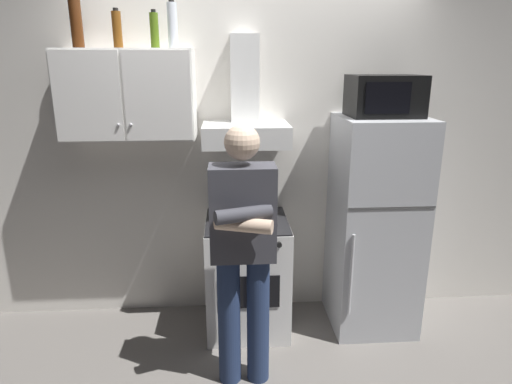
# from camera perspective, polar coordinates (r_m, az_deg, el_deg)

# --- Properties ---
(ground_plane) EXTENTS (7.00, 7.00, 0.00)m
(ground_plane) POSITION_cam_1_polar(r_m,az_deg,el_deg) (3.38, 0.00, -19.04)
(ground_plane) COLOR slate
(back_wall_tiled) EXTENTS (4.80, 0.10, 2.70)m
(back_wall_tiled) POSITION_cam_1_polar(r_m,az_deg,el_deg) (3.40, -0.67, 6.10)
(back_wall_tiled) COLOR silver
(back_wall_tiled) RESTS_ON ground_plane
(upper_cabinet) EXTENTS (0.90, 0.37, 0.60)m
(upper_cabinet) POSITION_cam_1_polar(r_m,az_deg,el_deg) (3.20, -16.21, 12.02)
(upper_cabinet) COLOR white
(stove_oven) EXTENTS (0.60, 0.62, 0.87)m
(stove_oven) POSITION_cam_1_polar(r_m,az_deg,el_deg) (3.37, -1.15, -10.58)
(stove_oven) COLOR white
(stove_oven) RESTS_ON ground_plane
(range_hood) EXTENTS (0.60, 0.44, 0.75)m
(range_hood) POSITION_cam_1_polar(r_m,az_deg,el_deg) (3.14, -1.38, 9.79)
(range_hood) COLOR white
(refrigerator) EXTENTS (0.60, 0.62, 1.60)m
(refrigerator) POSITION_cam_1_polar(r_m,az_deg,el_deg) (3.39, 15.11, -4.19)
(refrigerator) COLOR silver
(refrigerator) RESTS_ON ground_plane
(microwave) EXTENTS (0.48, 0.37, 0.28)m
(microwave) POSITION_cam_1_polar(r_m,az_deg,el_deg) (3.21, 16.28, 11.85)
(microwave) COLOR black
(microwave) RESTS_ON refrigerator
(person_standing) EXTENTS (0.38, 0.33, 1.64)m
(person_standing) POSITION_cam_1_polar(r_m,az_deg,el_deg) (2.62, -1.69, -7.51)
(person_standing) COLOR navy
(person_standing) RESTS_ON ground_plane
(bottle_rum_dark) EXTENTS (0.08, 0.08, 0.32)m
(bottle_rum_dark) POSITION_cam_1_polar(r_m,az_deg,el_deg) (3.28, -22.24, 19.52)
(bottle_rum_dark) COLOR #47230F
(bottle_rum_dark) RESTS_ON upper_cabinet
(bottle_vodka_clear) EXTENTS (0.07, 0.07, 0.30)m
(bottle_vodka_clear) POSITION_cam_1_polar(r_m,az_deg,el_deg) (3.14, -10.75, 20.45)
(bottle_vodka_clear) COLOR silver
(bottle_vodka_clear) RESTS_ON upper_cabinet
(bottle_beer_brown) EXTENTS (0.06, 0.06, 0.25)m
(bottle_beer_brown) POSITION_cam_1_polar(r_m,az_deg,el_deg) (3.22, -17.53, 19.42)
(bottle_beer_brown) COLOR brown
(bottle_beer_brown) RESTS_ON upper_cabinet
(bottle_olive_oil) EXTENTS (0.06, 0.06, 0.24)m
(bottle_olive_oil) POSITION_cam_1_polar(r_m,az_deg,el_deg) (3.14, -13.01, 19.74)
(bottle_olive_oil) COLOR #4C6B19
(bottle_olive_oil) RESTS_ON upper_cabinet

